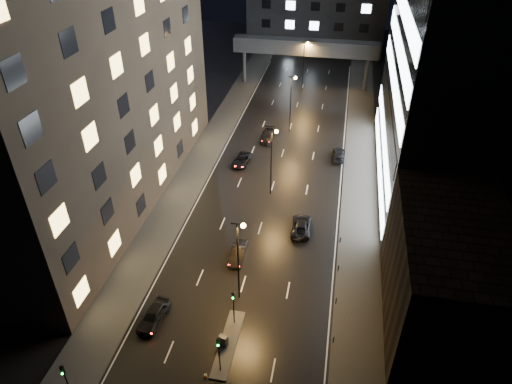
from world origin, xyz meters
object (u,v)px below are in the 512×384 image
car_away_d (268,136)px  car_toward_a (301,226)px  car_away_b (238,253)px  car_away_c (242,160)px  car_toward_b (339,154)px  utility_cabinet (223,341)px  car_away_a (154,315)px

car_away_d → car_toward_a: (8.48, -23.43, -0.02)m
car_away_b → car_toward_a: bearing=43.9°
car_away_b → car_away_d: car_away_d is taller
car_away_b → car_toward_a: (6.71, 6.62, -0.02)m
car_away_c → car_toward_b: bearing=25.6°
car_away_c → utility_cabinet: 34.09m
car_toward_a → utility_cabinet: bearing=72.0°
car_away_d → car_toward_b: (12.27, -4.02, -0.05)m
car_away_d → car_away_b: bearing=-87.5°
car_away_b → car_toward_a: size_ratio=0.87×
car_away_c → utility_cabinet: size_ratio=4.02×
car_away_d → car_toward_b: car_away_d is taller
car_away_c → car_toward_a: 18.36m
car_away_d → car_toward_a: car_away_d is taller
car_toward_b → utility_cabinet: car_toward_b is taller
car_away_b → car_toward_b: 28.07m
car_away_c → car_toward_a: (11.04, -14.67, 0.04)m
car_away_d → car_toward_a: 24.91m
car_away_c → utility_cabinet: (5.74, -33.61, 0.08)m
car_away_b → car_toward_a: 9.43m
car_away_b → car_away_d: 30.10m
car_away_b → utility_cabinet: size_ratio=3.73×
car_away_a → car_away_b: car_away_a is taller
car_away_a → car_toward_a: (12.95, 17.38, -0.09)m
car_away_a → car_away_c: (1.91, 32.05, -0.13)m
car_away_b → car_toward_b: (10.50, 26.03, -0.05)m
utility_cabinet → car_toward_b: bearing=95.7°
car_away_c → car_toward_a: size_ratio=0.94×
car_away_a → utility_cabinet: car_away_a is taller
car_away_a → car_away_c: car_away_a is taller
car_away_c → car_away_d: car_away_d is taller
car_toward_a → utility_cabinet: (-5.31, -18.94, 0.04)m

